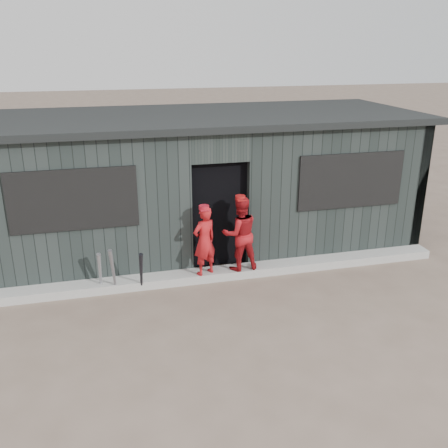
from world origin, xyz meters
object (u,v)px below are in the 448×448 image
object	(u,v)px
player_grey_back	(221,230)
dugout	(203,182)
player_red_left	(204,241)
bat_left	(100,273)
bat_right	(141,272)
player_red_right	(240,233)
bat_mid	(113,271)

from	to	relation	value
player_grey_back	dugout	distance (m)	1.26
player_red_left	dugout	xyz separation A→B (m)	(0.35, 1.77, 0.54)
player_red_left	bat_left	bearing A→B (deg)	-23.98
bat_right	player_red_right	bearing A→B (deg)	7.62
bat_mid	player_grey_back	world-z (taller)	player_grey_back
player_red_right	dugout	bearing A→B (deg)	-83.76
bat_mid	bat_right	world-z (taller)	bat_mid
player_grey_back	player_red_left	bearing A→B (deg)	41.90
player_red_right	dugout	size ratio (longest dim) A/B	0.16
bat_left	player_grey_back	bearing A→B (deg)	17.91
bat_right	player_red_right	size ratio (longest dim) A/B	0.59
player_red_right	player_grey_back	size ratio (longest dim) A/B	1.02
bat_left	player_red_right	world-z (taller)	player_red_right
player_red_left	bat_right	bearing A→B (deg)	-15.60
bat_mid	player_red_right	bearing A→B (deg)	4.99
dugout	player_red_right	bearing A→B (deg)	-80.69
bat_left	bat_right	bearing A→B (deg)	-13.26
bat_mid	bat_right	size ratio (longest dim) A/B	1.12
bat_mid	player_red_right	distance (m)	2.21
bat_right	player_red_left	distance (m)	1.16
bat_left	bat_mid	bearing A→B (deg)	-28.07
bat_mid	player_red_right	xyz separation A→B (m)	(2.16, 0.19, 0.38)
bat_left	bat_mid	world-z (taller)	bat_mid
bat_left	player_grey_back	world-z (taller)	player_grey_back
bat_mid	player_red_right	world-z (taller)	player_red_right
bat_mid	player_grey_back	distance (m)	2.17
bat_left	player_red_left	size ratio (longest dim) A/B	0.64
bat_mid	bat_right	bearing A→B (deg)	-5.40
bat_right	player_red_right	world-z (taller)	player_red_right
player_red_right	player_red_left	bearing A→B (deg)	1.99
bat_right	player_grey_back	size ratio (longest dim) A/B	0.60
bat_left	player_red_right	xyz separation A→B (m)	(2.37, 0.08, 0.43)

